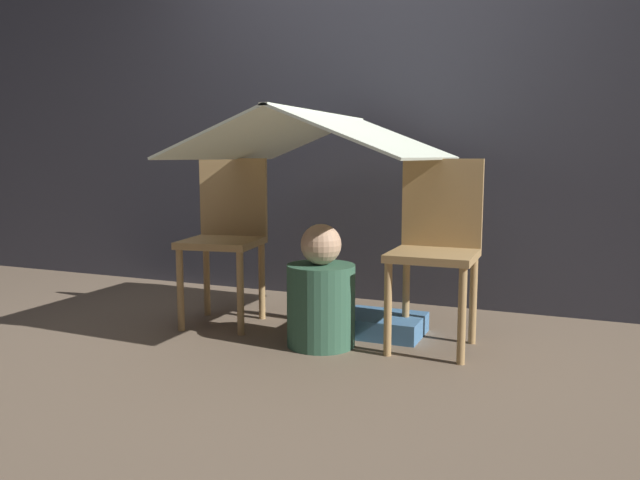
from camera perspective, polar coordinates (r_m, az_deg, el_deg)
ground_plane at (r=3.03m, az=-1.26°, el=-9.59°), size 8.80×8.80×0.00m
wall_back at (r=3.90m, az=5.15°, el=12.82°), size 7.00×0.05×2.50m
chair_left at (r=3.39m, az=-8.55°, el=0.75°), size 0.44×0.44×0.89m
chair_right at (r=2.97m, az=10.60°, el=-0.27°), size 0.39×0.39×0.89m
sheet_canopy at (r=3.05m, az=0.00°, el=9.56°), size 1.13×1.18×0.23m
person_front at (r=2.96m, az=0.09°, el=-5.18°), size 0.32×0.32×0.58m
floor_cushion at (r=3.20m, az=5.80°, el=-7.72°), size 0.40×0.32×0.10m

